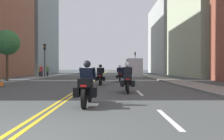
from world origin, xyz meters
The scene contains 21 objects.
ground_plane centered at (0.00, 48.00, 0.00)m, with size 264.00×264.00×0.00m, color #414646.
sidewalk_left centered at (-8.04, 48.00, 0.06)m, with size 2.30×144.00×0.12m, color gray.
sidewalk_right centered at (8.04, 48.00, 0.06)m, with size 2.30×144.00×0.12m, color gray.
centreline_yellow_inner centered at (-0.12, 48.00, 0.00)m, with size 0.12×132.00×0.01m, color yellow.
centreline_yellow_outer centered at (0.12, 48.00, 0.00)m, with size 0.12×132.00×0.01m, color yellow.
lane_dashes_white centered at (3.45, 29.00, 0.00)m, with size 0.14×56.40×0.01m.
building_right_1 centered at (16.37, 31.46, 9.60)m, with size 7.09×16.45×19.20m.
building_left_2 centered at (-17.61, 48.91, 15.98)m, with size 9.57×17.16×31.95m.
building_right_2 centered at (17.02, 52.47, 8.78)m, with size 8.39×19.95×17.57m.
motorcycle_0 centered at (1.09, 3.97, 0.66)m, with size 0.77×2.14×1.60m.
motorcycle_1 centered at (2.80, 8.24, 0.68)m, with size 0.77×2.12×1.66m.
motorcycle_2 centered at (1.07, 13.44, 0.65)m, with size 0.76×2.12×1.63m.
motorcycle_3 centered at (2.73, 17.59, 0.68)m, with size 0.77×2.16×1.66m.
traffic_cone_1 centered at (-5.91, 11.99, 0.35)m, with size 0.32×0.32×0.70m.
traffic_light_near centered at (-7.29, 26.56, 3.21)m, with size 0.28×0.38×4.65m.
traffic_light_far centered at (7.29, 46.79, 3.44)m, with size 0.28×0.38×5.04m.
pedestrian_0 centered at (-7.85, 29.76, 0.90)m, with size 0.50×0.27×1.75m.
pedestrian_1 centered at (-8.87, 29.27, 0.86)m, with size 0.39×0.42×1.67m.
pedestrian_2 centered at (-8.16, 27.95, 0.90)m, with size 0.50×0.36×1.74m.
street_tree_0 centered at (-8.01, 17.20, 3.75)m, with size 2.39×2.39×4.97m.
parked_truck centered at (5.49, 32.25, 1.27)m, with size 2.20×6.50×2.80m.
Camera 1 is at (1.98, -3.72, 1.32)m, focal length 35.31 mm.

